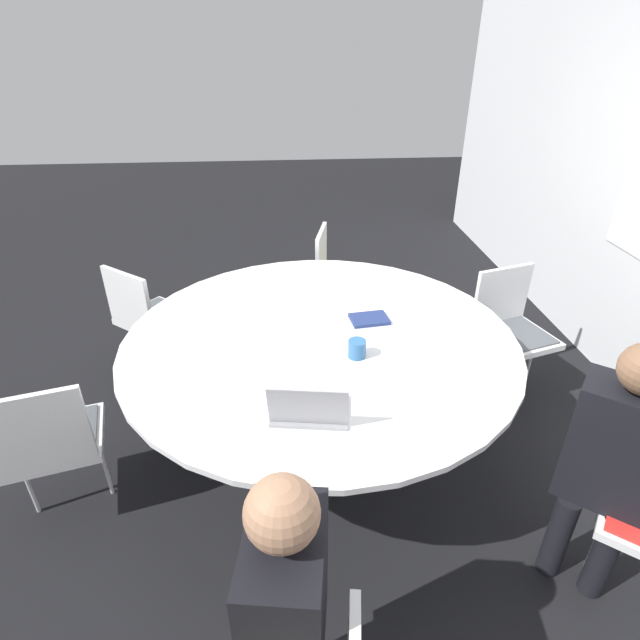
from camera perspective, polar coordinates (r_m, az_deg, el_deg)
The scene contains 12 objects.
ground_plane at distance 3.14m, azimuth 0.00°, elevation -13.61°, with size 16.00×16.00×0.00m, color black.
conference_table at distance 2.74m, azimuth 0.00°, elevation -3.67°, with size 2.10×2.10×0.75m.
chair_2 at distance 3.52m, azimuth 20.94°, elevation -0.33°, with size 0.53×0.54×0.85m.
chair_3 at distance 4.01m, azimuth 1.94°, elevation 5.45°, with size 0.52×0.51×0.85m.
chair_4 at distance 3.61m, azimuth -19.09°, elevation 0.83°, with size 0.60×0.61×0.85m.
chair_5 at distance 2.73m, azimuth -28.50°, elevation -11.80°, with size 0.52×0.53×0.85m.
person_0 at distance 1.69m, azimuth -4.37°, elevation -29.74°, with size 0.39×0.30×1.20m.
person_1 at distance 2.37m, azimuth 30.62°, elevation -12.99°, with size 0.40×0.42×1.20m.
laptop at distance 2.11m, azimuth -1.24°, elevation -10.10°, with size 0.29×0.36×0.21m.
spiral_notebook at distance 2.83m, azimuth 5.64°, elevation 0.11°, with size 0.18×0.23×0.02m.
coffee_cup at distance 2.50m, azimuth 4.24°, elevation -3.29°, with size 0.09×0.09×0.09m.
handbag at distance 4.26m, azimuth -3.82°, elevation 1.40°, with size 0.36×0.16×0.28m.
Camera 1 is at (2.28, -0.19, 2.15)m, focal length 28.00 mm.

